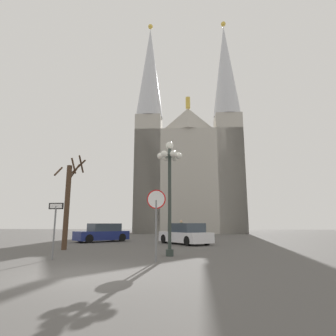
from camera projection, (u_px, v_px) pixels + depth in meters
name	position (u px, v px, depth m)	size (l,w,h in m)	color
ground_plane	(81.00, 275.00, 8.06)	(120.00, 120.00, 0.00)	#514F4C
cathedral	(188.00, 164.00, 44.96)	(16.74, 11.25, 34.56)	#ADA89E
stop_sign	(156.00, 211.00, 11.22)	(0.77, 0.09, 2.80)	slate
one_way_arrow_sign	(55.00, 223.00, 11.84)	(0.67, 0.08, 2.32)	slate
street_lamp	(170.00, 176.00, 13.40)	(1.21, 1.09, 5.36)	#2D3833
bare_tree	(68.00, 201.00, 16.30)	(1.67, 1.66, 5.32)	#473323
parked_car_near_navy	(102.00, 233.00, 22.63)	(4.13, 4.18, 1.44)	navy
parked_car_far_white	(185.00, 234.00, 20.06)	(4.09, 4.54, 1.46)	silver
pedestrian_walking	(181.00, 228.00, 23.34)	(0.32, 0.32, 1.71)	black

